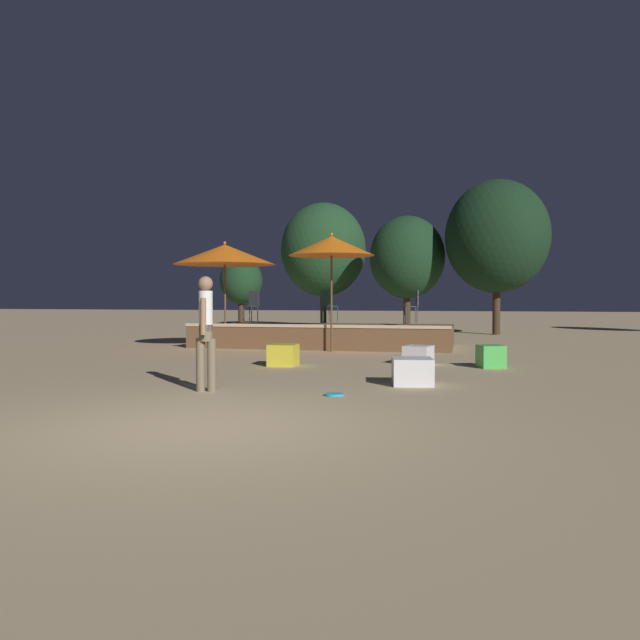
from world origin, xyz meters
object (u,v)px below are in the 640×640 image
(bistro_chair_0, at_px, (252,303))
(bistro_chair_1, at_px, (414,303))
(cube_seat_1, at_px, (418,355))
(frisbee_disc, at_px, (334,395))
(cube_seat_0, at_px, (412,371))
(background_tree_4, at_px, (497,237))
(patio_umbrella_0, at_px, (225,255))
(cube_seat_2, at_px, (491,356))
(background_tree_0, at_px, (323,250))
(background_tree_2, at_px, (407,257))
(person_1, at_px, (206,330))
(patio_umbrella_1, at_px, (332,246))
(cube_seat_3, at_px, (283,355))
(bistro_chair_2, at_px, (328,303))
(background_tree_3, at_px, (241,281))

(bistro_chair_0, height_order, bistro_chair_1, same)
(cube_seat_1, height_order, frisbee_disc, cube_seat_1)
(cube_seat_0, bearing_deg, background_tree_4, 82.38)
(patio_umbrella_0, height_order, cube_seat_2, patio_umbrella_0)
(cube_seat_1, xyz_separation_m, cube_seat_2, (1.42, -0.29, 0.03))
(bistro_chair_1, xyz_separation_m, frisbee_disc, (-0.38, -8.80, -1.20))
(background_tree_0, relative_size, background_tree_2, 1.22)
(cube_seat_1, relative_size, person_1, 0.38)
(patio_umbrella_1, xyz_separation_m, cube_seat_2, (3.78, -2.81, -2.44))
(cube_seat_3, distance_m, background_tree_0, 15.72)
(bistro_chair_2, height_order, background_tree_4, background_tree_4)
(bistro_chair_0, relative_size, background_tree_0, 0.16)
(patio_umbrella_0, xyz_separation_m, background_tree_0, (0.06, 11.46, 0.99))
(patio_umbrella_1, distance_m, bistro_chair_2, 2.53)
(cube_seat_1, relative_size, cube_seat_3, 1.15)
(cube_seat_1, xyz_separation_m, bistro_chair_1, (-0.45, 4.40, 1.03))
(bistro_chair_0, bearing_deg, cube_seat_0, -37.83)
(cube_seat_0, bearing_deg, patio_umbrella_0, 132.99)
(cube_seat_1, height_order, cube_seat_3, cube_seat_3)
(cube_seat_0, xyz_separation_m, background_tree_4, (1.89, 14.16, 3.41))
(patio_umbrella_0, xyz_separation_m, bistro_chair_0, (0.10, 1.90, -1.29))
(patio_umbrella_1, relative_size, bistro_chair_1, 3.32)
(bistro_chair_0, height_order, background_tree_4, background_tree_4)
(patio_umbrella_1, relative_size, background_tree_4, 0.52)
(cube_seat_0, distance_m, bistro_chair_0, 9.48)
(frisbee_disc, relative_size, background_tree_0, 0.05)
(person_1, distance_m, bistro_chair_0, 9.47)
(bistro_chair_0, xyz_separation_m, background_tree_3, (-3.50, 8.46, 0.89))
(cube_seat_0, distance_m, background_tree_2, 15.21)
(cube_seat_1, distance_m, background_tree_4, 11.80)
(patio_umbrella_1, bearing_deg, bistro_chair_1, 44.64)
(cube_seat_3, height_order, bistro_chair_1, bistro_chair_1)
(patio_umbrella_0, height_order, cube_seat_0, patio_umbrella_0)
(cube_seat_1, xyz_separation_m, bistro_chair_0, (-5.22, 4.70, 1.03))
(patio_umbrella_0, xyz_separation_m, bistro_chair_1, (4.88, 1.60, -1.29))
(cube_seat_0, height_order, bistro_chair_1, bistro_chair_1)
(cube_seat_0, xyz_separation_m, background_tree_3, (-8.86, 16.21, 1.90))
(bistro_chair_0, xyz_separation_m, bistro_chair_2, (2.34, -0.17, 0.00))
(cube_seat_1, relative_size, background_tree_2, 0.14)
(cube_seat_0, xyz_separation_m, bistro_chair_2, (-3.02, 7.58, 1.01))
(cube_seat_2, relative_size, background_tree_3, 0.19)
(bistro_chair_0, height_order, background_tree_2, background_tree_2)
(cube_seat_0, bearing_deg, bistro_chair_0, 124.64)
(cube_seat_0, relative_size, bistro_chair_1, 0.79)
(bistro_chair_1, bearing_deg, cube_seat_1, -8.08)
(bistro_chair_1, bearing_deg, bistro_chair_0, -107.43)
(cube_seat_0, relative_size, person_1, 0.43)
(background_tree_4, bearing_deg, person_1, -107.01)
(background_tree_2, bearing_deg, cube_seat_0, -84.38)
(bistro_chair_0, relative_size, bistro_chair_2, 1.00)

